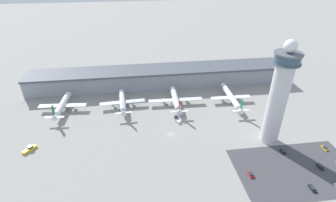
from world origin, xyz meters
The scene contains 16 objects.
ground_plane centered at (0.00, 0.00, 0.00)m, with size 1000.00×1000.00×0.00m, color gray.
terminal_building centered at (0.00, 70.00, 7.58)m, with size 212.37×25.00×14.96m.
control_tower centered at (57.58, -13.57, 31.01)m, with size 14.33×14.33×62.09m.
parking_lot_surface centered at (61.12, -39.18, 0.00)m, with size 64.00×40.00×0.01m, color #424247.
airplane_gate_alpha centered at (-72.57, 37.14, 4.67)m, with size 33.32×33.70×13.78m.
airplane_gate_bravo centered at (-30.25, 36.32, 4.63)m, with size 32.62×33.00×13.34m.
airplane_gate_charlie centered at (8.50, 35.07, 4.31)m, with size 40.07×35.98×13.71m.
airplane_gate_delta centered at (50.35, 33.05, 4.42)m, with size 30.33×41.00×13.51m.
service_truck_catering centered at (54.68, 37.38, 1.09)m, with size 3.93×6.21×3.13m.
service_truck_fuel centered at (-82.56, -4.44, 0.95)m, with size 7.08×8.04×2.74m.
service_truck_baggage centered at (5.94, 14.51, 1.05)m, with size 5.06×8.47×3.00m.
car_red_hatchback centered at (86.35, -25.56, 0.53)m, with size 1.76×4.62×1.37m.
car_yellow_taxi centered at (60.90, -25.26, 0.58)m, with size 1.99×4.43×1.50m.
car_maroon_suv centered at (74.17, -39.30, 0.58)m, with size 1.86×4.54×1.49m.
car_navy_sedan centered at (61.31, -52.11, 0.53)m, with size 1.86×4.76×1.37m.
car_white_wagon centered at (35.51, -39.62, 0.61)m, with size 1.88×4.28×1.57m.
Camera 1 is at (-19.20, -130.03, 99.83)m, focal length 28.00 mm.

